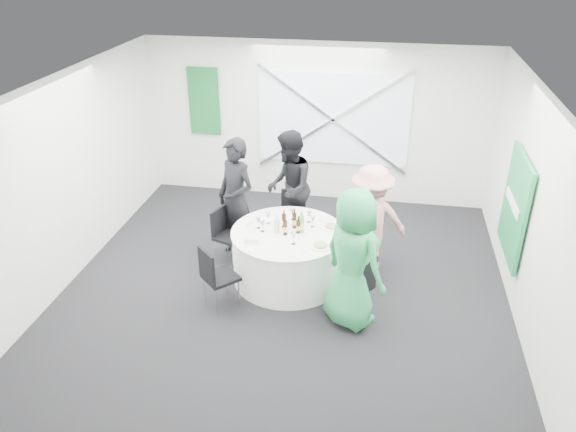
% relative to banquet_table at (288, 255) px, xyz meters
% --- Properties ---
extents(floor, '(6.00, 6.00, 0.00)m').
position_rel_banquet_table_xyz_m(floor, '(0.00, -0.20, -0.38)').
color(floor, black).
rests_on(floor, ground).
extents(ceiling, '(6.00, 6.00, 0.00)m').
position_rel_banquet_table_xyz_m(ceiling, '(0.00, -0.20, 2.42)').
color(ceiling, silver).
rests_on(ceiling, wall_back).
extents(wall_back, '(6.00, 0.00, 6.00)m').
position_rel_banquet_table_xyz_m(wall_back, '(0.00, 2.80, 1.02)').
color(wall_back, silver).
rests_on(wall_back, floor).
extents(wall_front, '(6.00, 0.00, 6.00)m').
position_rel_banquet_table_xyz_m(wall_front, '(0.00, -3.20, 1.02)').
color(wall_front, silver).
rests_on(wall_front, floor).
extents(wall_left, '(0.00, 6.00, 6.00)m').
position_rel_banquet_table_xyz_m(wall_left, '(-3.00, -0.20, 1.02)').
color(wall_left, silver).
rests_on(wall_left, floor).
extents(wall_right, '(0.00, 6.00, 6.00)m').
position_rel_banquet_table_xyz_m(wall_right, '(3.00, -0.20, 1.02)').
color(wall_right, silver).
rests_on(wall_right, floor).
extents(window_panel, '(2.60, 0.03, 1.60)m').
position_rel_banquet_table_xyz_m(window_panel, '(0.30, 2.76, 1.12)').
color(window_panel, silver).
rests_on(window_panel, wall_back).
extents(window_brace_a, '(2.63, 0.05, 1.84)m').
position_rel_banquet_table_xyz_m(window_brace_a, '(0.30, 2.72, 1.12)').
color(window_brace_a, silver).
rests_on(window_brace_a, window_panel).
extents(window_brace_b, '(2.63, 0.05, 1.84)m').
position_rel_banquet_table_xyz_m(window_brace_b, '(0.30, 2.72, 1.12)').
color(window_brace_b, silver).
rests_on(window_brace_b, window_panel).
extents(green_banner, '(0.55, 0.04, 1.20)m').
position_rel_banquet_table_xyz_m(green_banner, '(-2.00, 2.75, 1.32)').
color(green_banner, '#125D2C').
rests_on(green_banner, wall_back).
extents(green_sign, '(0.05, 1.20, 1.40)m').
position_rel_banquet_table_xyz_m(green_sign, '(2.94, 0.40, 0.82)').
color(green_sign, '#188841').
rests_on(green_sign, wall_right).
extents(banquet_table, '(1.56, 1.56, 0.76)m').
position_rel_banquet_table_xyz_m(banquet_table, '(0.00, 0.00, 0.00)').
color(banquet_table, white).
rests_on(banquet_table, floor).
extents(chair_back, '(0.43, 0.44, 0.86)m').
position_rel_banquet_table_xyz_m(chair_back, '(-0.11, 1.04, 0.12)').
color(chair_back, black).
rests_on(chair_back, floor).
extents(chair_back_left, '(0.48, 0.48, 0.82)m').
position_rel_banquet_table_xyz_m(chair_back_left, '(-1.01, 0.36, 0.10)').
color(chair_back_left, black).
rests_on(chair_back_left, floor).
extents(chair_back_right, '(0.56, 0.56, 0.91)m').
position_rel_banquet_table_xyz_m(chair_back_right, '(1.05, 0.56, 0.15)').
color(chair_back_right, black).
rests_on(chair_back_right, floor).
extents(chair_front_right, '(0.55, 0.55, 0.87)m').
position_rel_banquet_table_xyz_m(chair_front_right, '(1.02, -0.70, 0.13)').
color(chair_front_right, black).
rests_on(chair_front_right, floor).
extents(chair_front_left, '(0.57, 0.57, 0.88)m').
position_rel_banquet_table_xyz_m(chair_front_left, '(-0.80, -0.81, 0.13)').
color(chair_front_left, black).
rests_on(chair_front_left, floor).
extents(person_man_back_left, '(0.80, 0.73, 1.83)m').
position_rel_banquet_table_xyz_m(person_man_back_left, '(-0.87, 0.57, 0.54)').
color(person_man_back_left, black).
rests_on(person_man_back_left, floor).
extents(person_man_back, '(0.61, 0.93, 1.78)m').
position_rel_banquet_table_xyz_m(person_man_back, '(-0.19, 1.15, 0.51)').
color(person_man_back, black).
rests_on(person_man_back, floor).
extents(person_woman_pink, '(1.17, 0.82, 1.64)m').
position_rel_banquet_table_xyz_m(person_woman_pink, '(1.09, 0.39, 0.44)').
color(person_woman_pink, '#D28B88').
rests_on(person_woman_pink, floor).
extents(person_woman_green, '(1.05, 1.02, 1.82)m').
position_rel_banquet_table_xyz_m(person_woman_green, '(0.93, -0.79, 0.53)').
color(person_woman_green, '#2BA058').
rests_on(person_woman_green, floor).
extents(plate_back, '(0.26, 0.26, 0.01)m').
position_rel_banquet_table_xyz_m(plate_back, '(0.02, 0.55, 0.39)').
color(plate_back, white).
rests_on(plate_back, banquet_table).
extents(plate_back_left, '(0.27, 0.27, 0.01)m').
position_rel_banquet_table_xyz_m(plate_back_left, '(-0.39, 0.31, 0.39)').
color(plate_back_left, white).
rests_on(plate_back_left, banquet_table).
extents(plate_back_right, '(0.27, 0.27, 0.04)m').
position_rel_banquet_table_xyz_m(plate_back_right, '(0.57, 0.22, 0.40)').
color(plate_back_right, white).
rests_on(plate_back_right, banquet_table).
extents(plate_front_right, '(0.27, 0.27, 0.04)m').
position_rel_banquet_table_xyz_m(plate_front_right, '(0.48, -0.32, 0.40)').
color(plate_front_right, white).
rests_on(plate_front_right, banquet_table).
extents(plate_front_left, '(0.28, 0.28, 0.01)m').
position_rel_banquet_table_xyz_m(plate_front_left, '(-0.41, -0.30, 0.39)').
color(plate_front_left, white).
rests_on(plate_front_left, banquet_table).
extents(napkin, '(0.19, 0.14, 0.05)m').
position_rel_banquet_table_xyz_m(napkin, '(-0.42, -0.35, 0.42)').
color(napkin, white).
rests_on(napkin, plate_front_left).
extents(beer_bottle_a, '(0.06, 0.06, 0.27)m').
position_rel_banquet_table_xyz_m(beer_bottle_a, '(-0.07, 0.10, 0.48)').
color(beer_bottle_a, '#351B09').
rests_on(beer_bottle_a, banquet_table).
extents(beer_bottle_b, '(0.06, 0.06, 0.27)m').
position_rel_banquet_table_xyz_m(beer_bottle_b, '(0.07, 0.13, 0.49)').
color(beer_bottle_b, '#351B09').
rests_on(beer_bottle_b, banquet_table).
extents(beer_bottle_c, '(0.06, 0.06, 0.25)m').
position_rel_banquet_table_xyz_m(beer_bottle_c, '(0.14, -0.00, 0.47)').
color(beer_bottle_c, '#351B09').
rests_on(beer_bottle_c, banquet_table).
extents(beer_bottle_d, '(0.06, 0.06, 0.27)m').
position_rel_banquet_table_xyz_m(beer_bottle_d, '(-0.02, -0.08, 0.48)').
color(beer_bottle_d, '#351B09').
rests_on(beer_bottle_d, banquet_table).
extents(green_water_bottle, '(0.08, 0.08, 0.30)m').
position_rel_banquet_table_xyz_m(green_water_bottle, '(0.18, 0.02, 0.50)').
color(green_water_bottle, green).
rests_on(green_water_bottle, banquet_table).
extents(clear_water_bottle, '(0.08, 0.08, 0.27)m').
position_rel_banquet_table_xyz_m(clear_water_bottle, '(-0.15, -0.05, 0.48)').
color(clear_water_bottle, silver).
rests_on(clear_water_bottle, banquet_table).
extents(wine_glass_a, '(0.07, 0.07, 0.17)m').
position_rel_banquet_table_xyz_m(wine_glass_a, '(0.24, 0.33, 0.50)').
color(wine_glass_a, white).
rests_on(wine_glass_a, banquet_table).
extents(wine_glass_b, '(0.07, 0.07, 0.17)m').
position_rel_banquet_table_xyz_m(wine_glass_b, '(0.31, 0.20, 0.50)').
color(wine_glass_b, white).
rests_on(wine_glass_b, banquet_table).
extents(wine_glass_c, '(0.07, 0.07, 0.17)m').
position_rel_banquet_table_xyz_m(wine_glass_c, '(-0.34, -0.05, 0.50)').
color(wine_glass_c, white).
rests_on(wine_glass_c, banquet_table).
extents(wine_glass_d, '(0.07, 0.07, 0.17)m').
position_rel_banquet_table_xyz_m(wine_glass_d, '(-0.31, 0.19, 0.50)').
color(wine_glass_d, white).
rests_on(wine_glass_d, banquet_table).
extents(wine_glass_e, '(0.07, 0.07, 0.17)m').
position_rel_banquet_table_xyz_m(wine_glass_e, '(0.00, 0.36, 0.50)').
color(wine_glass_e, white).
rests_on(wine_glass_e, banquet_table).
extents(wine_glass_f, '(0.07, 0.07, 0.17)m').
position_rel_banquet_table_xyz_m(wine_glass_f, '(-0.42, 0.03, 0.50)').
color(wine_glass_f, white).
rests_on(wine_glass_f, banquet_table).
extents(wine_glass_g, '(0.07, 0.07, 0.17)m').
position_rel_banquet_table_xyz_m(wine_glass_g, '(0.13, -0.31, 0.50)').
color(wine_glass_g, white).
rests_on(wine_glass_g, banquet_table).
extents(fork_a, '(0.09, 0.13, 0.01)m').
position_rel_banquet_table_xyz_m(fork_a, '(0.55, 0.16, 0.38)').
color(fork_a, silver).
rests_on(fork_a, banquet_table).
extents(knife_a, '(0.09, 0.14, 0.01)m').
position_rel_banquet_table_xyz_m(knife_a, '(0.39, 0.42, 0.38)').
color(knife_a, silver).
rests_on(knife_a, banquet_table).
extents(fork_b, '(0.11, 0.12, 0.01)m').
position_rel_banquet_table_xyz_m(fork_b, '(0.30, -0.49, 0.38)').
color(fork_b, silver).
rests_on(fork_b, banquet_table).
extents(knife_b, '(0.11, 0.12, 0.01)m').
position_rel_banquet_table_xyz_m(knife_b, '(0.53, -0.23, 0.38)').
color(knife_b, silver).
rests_on(knife_b, banquet_table).
extents(fork_c, '(0.08, 0.14, 0.01)m').
position_rel_banquet_table_xyz_m(fork_c, '(-0.40, 0.41, 0.38)').
color(fork_c, silver).
rests_on(fork_c, banquet_table).
extents(knife_c, '(0.09, 0.14, 0.01)m').
position_rel_banquet_table_xyz_m(knife_c, '(-0.56, 0.13, 0.38)').
color(knife_c, silver).
rests_on(knife_c, banquet_table).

